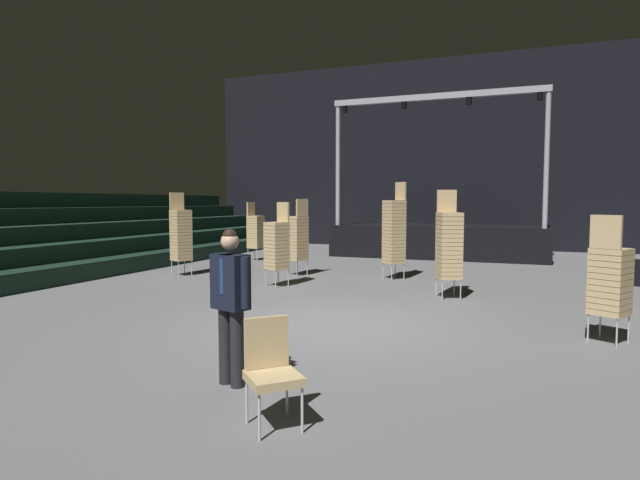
{
  "coord_description": "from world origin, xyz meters",
  "views": [
    {
      "loc": [
        2.79,
        -7.76,
        1.97
      ],
      "look_at": [
        -0.04,
        -0.47,
        1.4
      ],
      "focal_mm": 29.29,
      "sensor_mm": 36.0,
      "label": 1
    }
  ],
  "objects_px": {
    "man_with_tie": "(230,298)",
    "chair_stack_front_left": "(255,231)",
    "chair_stack_mid_right": "(610,279)",
    "chair_stack_mid_centre": "(297,237)",
    "loose_chair_near_man": "(271,366)",
    "chair_stack_rear_centre": "(449,244)",
    "chair_stack_rear_right": "(181,234)",
    "chair_stack_rear_left": "(394,231)",
    "chair_stack_mid_left": "(277,244)",
    "stage_riser": "(439,238)"
  },
  "relations": [
    {
      "from": "man_with_tie",
      "to": "chair_stack_mid_right",
      "type": "height_order",
      "value": "chair_stack_mid_right"
    },
    {
      "from": "chair_stack_front_left",
      "to": "chair_stack_mid_centre",
      "type": "distance_m",
      "value": 3.99
    },
    {
      "from": "chair_stack_mid_right",
      "to": "chair_stack_rear_left",
      "type": "relative_size",
      "value": 0.73
    },
    {
      "from": "loose_chair_near_man",
      "to": "chair_stack_mid_centre",
      "type": "bearing_deg",
      "value": -112.53
    },
    {
      "from": "chair_stack_front_left",
      "to": "chair_stack_mid_right",
      "type": "bearing_deg",
      "value": 60.54
    },
    {
      "from": "chair_stack_rear_right",
      "to": "loose_chair_near_man",
      "type": "bearing_deg",
      "value": 65.94
    },
    {
      "from": "chair_stack_mid_left",
      "to": "chair_stack_rear_left",
      "type": "bearing_deg",
      "value": -111.68
    },
    {
      "from": "man_with_tie",
      "to": "chair_stack_rear_centre",
      "type": "relative_size",
      "value": 0.76
    },
    {
      "from": "chair_stack_mid_centre",
      "to": "loose_chair_near_man",
      "type": "xyz_separation_m",
      "value": [
        3.6,
        -8.77,
        -0.49
      ]
    },
    {
      "from": "chair_stack_front_left",
      "to": "chair_stack_rear_left",
      "type": "bearing_deg",
      "value": 72.85
    },
    {
      "from": "chair_stack_mid_left",
      "to": "loose_chair_near_man",
      "type": "distance_m",
      "value": 7.67
    },
    {
      "from": "chair_stack_mid_centre",
      "to": "man_with_tie",
      "type": "bearing_deg",
      "value": -138.27
    },
    {
      "from": "chair_stack_mid_centre",
      "to": "stage_riser",
      "type": "bearing_deg",
      "value": -1.14
    },
    {
      "from": "man_with_tie",
      "to": "chair_stack_front_left",
      "type": "xyz_separation_m",
      "value": [
        -5.54,
        10.86,
        0.03
      ]
    },
    {
      "from": "chair_stack_front_left",
      "to": "chair_stack_rear_left",
      "type": "distance_m",
      "value": 5.98
    },
    {
      "from": "chair_stack_mid_right",
      "to": "chair_stack_rear_centre",
      "type": "relative_size",
      "value": 0.81
    },
    {
      "from": "loose_chair_near_man",
      "to": "chair_stack_front_left",
      "type": "bearing_deg",
      "value": -105.99
    },
    {
      "from": "chair_stack_rear_left",
      "to": "chair_stack_front_left",
      "type": "bearing_deg",
      "value": 15.75
    },
    {
      "from": "chair_stack_rear_centre",
      "to": "chair_stack_rear_right",
      "type": "bearing_deg",
      "value": -32.92
    },
    {
      "from": "stage_riser",
      "to": "chair_stack_rear_right",
      "type": "distance_m",
      "value": 9.46
    },
    {
      "from": "chair_stack_rear_left",
      "to": "loose_chair_near_man",
      "type": "bearing_deg",
      "value": 137.86
    },
    {
      "from": "chair_stack_front_left",
      "to": "chair_stack_rear_left",
      "type": "height_order",
      "value": "chair_stack_rear_left"
    },
    {
      "from": "chair_stack_mid_centre",
      "to": "loose_chair_near_man",
      "type": "distance_m",
      "value": 9.49
    },
    {
      "from": "man_with_tie",
      "to": "loose_chair_near_man",
      "type": "relative_size",
      "value": 1.79
    },
    {
      "from": "chair_stack_front_left",
      "to": "loose_chair_near_man",
      "type": "height_order",
      "value": "chair_stack_front_left"
    },
    {
      "from": "chair_stack_rear_centre",
      "to": "loose_chair_near_man",
      "type": "relative_size",
      "value": 2.35
    },
    {
      "from": "chair_stack_rear_right",
      "to": "loose_chair_near_man",
      "type": "height_order",
      "value": "chair_stack_rear_right"
    },
    {
      "from": "chair_stack_mid_centre",
      "to": "chair_stack_rear_left",
      "type": "bearing_deg",
      "value": -61.59
    },
    {
      "from": "chair_stack_rear_left",
      "to": "chair_stack_mid_left",
      "type": "bearing_deg",
      "value": 84.09
    },
    {
      "from": "man_with_tie",
      "to": "chair_stack_mid_centre",
      "type": "xyz_separation_m",
      "value": [
        -2.74,
        8.02,
        0.07
      ]
    },
    {
      "from": "chair_stack_mid_left",
      "to": "chair_stack_rear_centre",
      "type": "xyz_separation_m",
      "value": [
        3.95,
        -0.13,
        0.13
      ]
    },
    {
      "from": "chair_stack_mid_left",
      "to": "loose_chair_near_man",
      "type": "bearing_deg",
      "value": 141.21
    },
    {
      "from": "loose_chair_near_man",
      "to": "chair_stack_rear_centre",
      "type": "bearing_deg",
      "value": -140.29
    },
    {
      "from": "chair_stack_front_left",
      "to": "chair_stack_rear_left",
      "type": "xyz_separation_m",
      "value": [
        5.38,
        -2.59,
        0.25
      ]
    },
    {
      "from": "stage_riser",
      "to": "loose_chair_near_man",
      "type": "xyz_separation_m",
      "value": [
        0.77,
        -15.12,
        -0.11
      ]
    },
    {
      "from": "chair_stack_front_left",
      "to": "chair_stack_mid_left",
      "type": "height_order",
      "value": "same"
    },
    {
      "from": "stage_riser",
      "to": "chair_stack_mid_left",
      "type": "distance_m",
      "value": 8.6
    },
    {
      "from": "chair_stack_mid_left",
      "to": "chair_stack_mid_centre",
      "type": "distance_m",
      "value": 1.88
    },
    {
      "from": "chair_stack_mid_left",
      "to": "man_with_tie",
      "type": "bearing_deg",
      "value": 137.31
    },
    {
      "from": "chair_stack_mid_right",
      "to": "chair_stack_mid_left",
      "type": "bearing_deg",
      "value": -172.95
    },
    {
      "from": "chair_stack_mid_centre",
      "to": "loose_chair_near_man",
      "type": "bearing_deg",
      "value": -134.82
    },
    {
      "from": "loose_chair_near_man",
      "to": "chair_stack_rear_right",
      "type": "bearing_deg",
      "value": -94.34
    },
    {
      "from": "chair_stack_front_left",
      "to": "loose_chair_near_man",
      "type": "bearing_deg",
      "value": 37.4
    },
    {
      "from": "stage_riser",
      "to": "chair_stack_front_left",
      "type": "height_order",
      "value": "stage_riser"
    },
    {
      "from": "man_with_tie",
      "to": "chair_stack_rear_left",
      "type": "height_order",
      "value": "chair_stack_rear_left"
    },
    {
      "from": "chair_stack_mid_left",
      "to": "chair_stack_mid_right",
      "type": "distance_m",
      "value": 7.06
    },
    {
      "from": "chair_stack_front_left",
      "to": "chair_stack_mid_right",
      "type": "height_order",
      "value": "chair_stack_front_left"
    },
    {
      "from": "chair_stack_mid_centre",
      "to": "loose_chair_near_man",
      "type": "height_order",
      "value": "chair_stack_mid_centre"
    },
    {
      "from": "chair_stack_mid_right",
      "to": "loose_chair_near_man",
      "type": "bearing_deg",
      "value": -97.36
    },
    {
      "from": "chair_stack_mid_left",
      "to": "chair_stack_rear_right",
      "type": "xyz_separation_m",
      "value": [
        -3.19,
        0.69,
        0.13
      ]
    }
  ]
}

